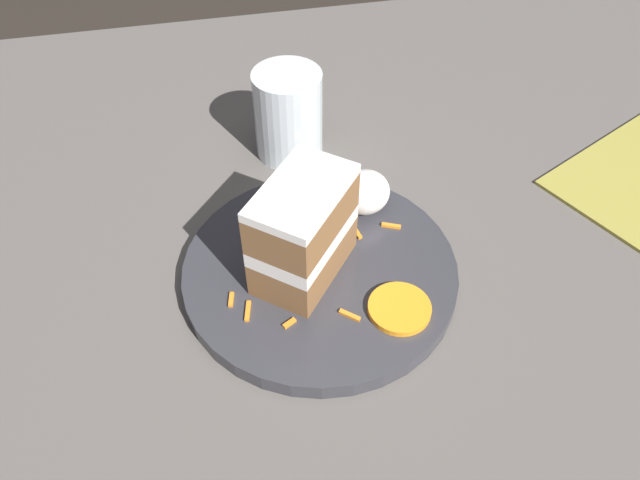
{
  "coord_description": "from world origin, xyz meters",
  "views": [
    {
      "loc": [
        -0.06,
        -0.4,
        0.49
      ],
      "look_at": [
        0.02,
        -0.03,
        0.08
      ],
      "focal_mm": 35.0,
      "sensor_mm": 36.0,
      "label": 1
    }
  ],
  "objects_px": {
    "cream_dollop": "(365,192)",
    "drinking_glass": "(289,120)",
    "cake_slice": "(303,231)",
    "plate": "(320,272)",
    "orange_garnish": "(399,308)"
  },
  "relations": [
    {
      "from": "plate",
      "to": "drinking_glass",
      "type": "xyz_separation_m",
      "value": [
        0.01,
        0.19,
        0.03
      ]
    },
    {
      "from": "orange_garnish",
      "to": "plate",
      "type": "bearing_deg",
      "value": 131.16
    },
    {
      "from": "orange_garnish",
      "to": "drinking_glass",
      "type": "xyz_separation_m",
      "value": [
        -0.05,
        0.26,
        0.02
      ]
    },
    {
      "from": "plate",
      "to": "cake_slice",
      "type": "distance_m",
      "value": 0.06
    },
    {
      "from": "cake_slice",
      "to": "cream_dollop",
      "type": "height_order",
      "value": "cake_slice"
    },
    {
      "from": "plate",
      "to": "cream_dollop",
      "type": "distance_m",
      "value": 0.09
    },
    {
      "from": "cream_dollop",
      "to": "orange_garnish",
      "type": "bearing_deg",
      "value": -90.9
    },
    {
      "from": "drinking_glass",
      "to": "orange_garnish",
      "type": "bearing_deg",
      "value": -78.84
    },
    {
      "from": "orange_garnish",
      "to": "drinking_glass",
      "type": "bearing_deg",
      "value": 101.16
    },
    {
      "from": "plate",
      "to": "orange_garnish",
      "type": "bearing_deg",
      "value": -48.84
    },
    {
      "from": "cake_slice",
      "to": "cream_dollop",
      "type": "xyz_separation_m",
      "value": [
        0.07,
        0.07,
        -0.03
      ]
    },
    {
      "from": "plate",
      "to": "orange_garnish",
      "type": "distance_m",
      "value": 0.09
    },
    {
      "from": "cream_dollop",
      "to": "drinking_glass",
      "type": "relative_size",
      "value": 0.5
    },
    {
      "from": "plate",
      "to": "cream_dollop",
      "type": "height_order",
      "value": "cream_dollop"
    },
    {
      "from": "cake_slice",
      "to": "drinking_glass",
      "type": "relative_size",
      "value": 1.14
    }
  ]
}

